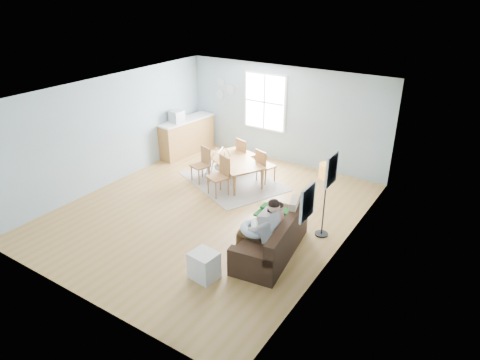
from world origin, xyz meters
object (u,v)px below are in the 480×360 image
Objects in this scene: sofa at (273,240)px; chair_se at (221,173)px; floor_lamp at (327,177)px; dining_table at (233,171)px; chair_sw at (203,162)px; chair_ne at (264,164)px; baby_swing at (221,166)px; chair_nw at (244,153)px; storage_cube at (204,265)px; father at (262,227)px; toddler at (274,216)px; counter at (187,136)px; monitor at (177,116)px.

chair_se is (-2.26, 1.50, 0.27)m from sofa.
dining_table is at bearing 158.85° from floor_lamp.
floor_lamp is 3.78m from chair_sw.
sofa is 2.34× the size of chair_ne.
chair_ne is at bearing 23.58° from baby_swing.
sofa is 2.30× the size of chair_nw.
storage_cube is 4.08m from chair_ne.
floor_lamp is 1.76× the size of chair_ne.
floor_lamp reaches higher than dining_table.
father reaches higher than sofa.
sofa is 2.17× the size of chair_se.
toddler is 0.91× the size of chair_nw.
chair_sw is 1.01× the size of chair_ne.
chair_se is at bearing -34.58° from counter.
storage_cube is (-1.19, -2.41, -1.05)m from floor_lamp.
chair_se is (0.83, -0.37, 0.04)m from chair_sw.
chair_ne is (-1.65, 2.92, -0.20)m from father.
chair_se is at bearing -78.69° from chair_nw.
chair_sw is at bearing 148.91° from sofa.
chair_nw is at bearing 113.81° from storage_cube.
chair_ne is 3.01m from counter.
chair_se reaches higher than sofa.
chair_ne is 2.24× the size of monitor.
floor_lamp is at bearing 66.62° from father.
toddler reaches higher than chair_nw.
monitor is (-1.63, 0.95, 0.71)m from chair_sw.
chair_sw reaches higher than storage_cube.
chair_ne is at bearing -24.30° from chair_nw.
floor_lamp reaches higher than chair_sw.
floor_lamp is at bearing -18.10° from baby_swing.
chair_ne is at bearing -10.57° from counter.
counter reaches higher than dining_table.
chair_ne is 0.86× the size of baby_swing.
dining_table is 1.85× the size of chair_nw.
father is 1.27× the size of baby_swing.
chair_sw is (-0.68, -0.38, 0.22)m from dining_table.
chair_nw reaches higher than sofa.
floor_lamp reaches higher than counter.
chair_se is at bearing 119.71° from storage_cube.
dining_table is 0.81m from chair_sw.
father is 0.69× the size of counter.
dining_table is 0.81m from chair_ne.
dining_table is 0.35m from baby_swing.
chair_sw is (-3.62, 0.76, -0.79)m from floor_lamp.
sofa is at bearing 62.91° from storage_cube.
monitor reaches higher than chair_ne.
toddler is at bearing -48.86° from chair_nw.
toddler reaches higher than storage_cube.
monitor is (-5.25, 1.71, -0.08)m from floor_lamp.
counter is 0.77m from monitor.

